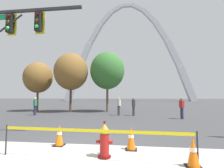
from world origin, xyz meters
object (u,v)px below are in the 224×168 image
pedestrian_walking_right (35,106)px  pedestrian_near_trees (182,108)px  traffic_cone_mid_sidewalk (193,152)px  traffic_cone_curb_edge (59,135)px  pedestrian_walking_left (134,106)px  pedestrian_standing_center (119,106)px  traffic_cone_by_hydrant (131,138)px  traffic_signal_gantry (4,44)px  fire_hydrant (105,140)px  monument_arch (127,56)px

pedestrian_walking_right → pedestrian_near_trees: 12.37m
traffic_cone_mid_sidewalk → pedestrian_walking_right: size_ratio=0.46×
traffic_cone_mid_sidewalk → traffic_cone_curb_edge: 4.11m
pedestrian_walking_left → traffic_cone_mid_sidewalk: bearing=-82.9°
pedestrian_standing_center → traffic_cone_mid_sidewalk: bearing=-76.1°
traffic_cone_by_hydrant → traffic_cone_curb_edge: same height
traffic_signal_gantry → traffic_cone_curb_edge: bearing=-20.7°
fire_hydrant → traffic_cone_curb_edge: (-1.71, 0.87, -0.11)m
pedestrian_near_trees → traffic_signal_gantry: bearing=-147.0°
traffic_signal_gantry → pedestrian_walking_right: size_ratio=3.77×
pedestrian_standing_center → pedestrian_walking_left: bearing=-4.5°
traffic_signal_gantry → monument_arch: 55.98m
traffic_signal_gantry → pedestrian_standing_center: (4.65, 7.99, -3.25)m
traffic_cone_curb_edge → traffic_signal_gantry: 5.15m
pedestrian_standing_center → traffic_cone_by_hydrant: bearing=-83.1°
traffic_cone_by_hydrant → pedestrian_standing_center: size_ratio=0.46×
traffic_signal_gantry → fire_hydrant: bearing=-22.9°
traffic_signal_gantry → pedestrian_near_trees: traffic_signal_gantry is taller
pedestrian_walking_left → pedestrian_near_trees: 3.94m
traffic_cone_curb_edge → pedestrian_standing_center: bearing=81.9°
traffic_cone_by_hydrant → traffic_cone_mid_sidewalk: (1.47, -1.12, 0.00)m
monument_arch → pedestrian_walking_right: (-7.10, -47.21, -15.89)m
pedestrian_standing_center → pedestrian_near_trees: 5.19m
traffic_cone_mid_sidewalk → pedestrian_standing_center: pedestrian_standing_center is taller
traffic_signal_gantry → pedestrian_standing_center: bearing=59.8°
traffic_cone_by_hydrant → traffic_signal_gantry: (-5.78, 1.40, 3.71)m
fire_hydrant → pedestrian_walking_left: bearing=84.8°
fire_hydrant → pedestrian_near_trees: size_ratio=0.62×
traffic_cone_by_hydrant → traffic_cone_curb_edge: bearing=176.8°
traffic_cone_curb_edge → pedestrian_near_trees: 9.69m
fire_hydrant → monument_arch: monument_arch is taller
traffic_cone_by_hydrant → pedestrian_walking_left: 9.29m
traffic_signal_gantry → pedestrian_standing_center: size_ratio=3.77×
traffic_signal_gantry → monument_arch: monument_arch is taller
fire_hydrant → traffic_cone_mid_sidewalk: size_ratio=1.36×
traffic_cone_mid_sidewalk → traffic_signal_gantry: bearing=160.8°
traffic_cone_by_hydrant → pedestrian_standing_center: pedestrian_standing_center is taller
traffic_cone_by_hydrant → monument_arch: size_ratio=0.02×
traffic_cone_by_hydrant → pedestrian_near_trees: 8.47m
traffic_cone_by_hydrant → pedestrian_walking_left: bearing=88.9°
fire_hydrant → traffic_signal_gantry: 6.56m
traffic_cone_mid_sidewalk → pedestrian_walking_left: pedestrian_walking_left is taller
traffic_cone_mid_sidewalk → pedestrian_walking_left: 10.49m
traffic_signal_gantry → traffic_cone_mid_sidewalk: bearing=-19.2°
pedestrian_standing_center → traffic_cone_curb_edge: bearing=-98.1°
monument_arch → pedestrian_near_trees: (5.24, -48.18, -15.89)m
traffic_signal_gantry → traffic_cone_by_hydrant: bearing=-13.6°
traffic_cone_by_hydrant → traffic_cone_mid_sidewalk: bearing=-37.3°
traffic_cone_mid_sidewalk → pedestrian_near_trees: pedestrian_near_trees is taller
monument_arch → pedestrian_walking_left: (1.67, -46.49, -15.89)m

